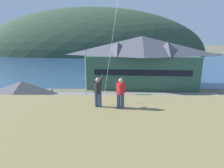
% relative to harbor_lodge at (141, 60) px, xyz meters
% --- Properties ---
extents(ground_plane, '(600.00, 600.00, 0.00)m').
position_rel_harbor_lodge_xyz_m(ground_plane, '(-7.05, -20.36, -5.45)').
color(ground_plane, '#66604C').
extents(parking_lot_pad, '(40.00, 20.00, 0.10)m').
position_rel_harbor_lodge_xyz_m(parking_lot_pad, '(-7.05, -15.36, -5.40)').
color(parking_lot_pad, gray).
rests_on(parking_lot_pad, ground).
extents(bay_water, '(360.00, 84.00, 0.03)m').
position_rel_harbor_lodge_xyz_m(bay_water, '(-7.05, 39.64, -5.43)').
color(bay_water, navy).
rests_on(bay_water, ground).
extents(far_hill_west_ridge, '(96.36, 62.74, 50.70)m').
position_rel_harbor_lodge_xyz_m(far_hill_west_ridge, '(-26.35, 89.68, -5.45)').
color(far_hill_west_ridge, '#2D3D33').
rests_on(far_hill_west_ridge, ground).
extents(far_hill_east_peak, '(149.88, 64.81, 59.34)m').
position_rel_harbor_lodge_xyz_m(far_hill_east_peak, '(-19.89, 89.11, -5.45)').
color(far_hill_east_peak, '#334733').
rests_on(far_hill_east_peak, ground).
extents(harbor_lodge, '(23.14, 10.67, 10.25)m').
position_rel_harbor_lodge_xyz_m(harbor_lodge, '(0.00, 0.00, 0.00)').
color(harbor_lodge, '#38604C').
rests_on(harbor_lodge, ground).
extents(storage_shed_near_lot, '(6.40, 5.01, 4.68)m').
position_rel_harbor_lodge_xyz_m(storage_shed_near_lot, '(-16.87, -16.09, -3.02)').
color(storage_shed_near_lot, '#756B5B').
rests_on(storage_shed_near_lot, ground).
extents(wharf_dock, '(3.20, 10.60, 0.70)m').
position_rel_harbor_lodge_xyz_m(wharf_dock, '(-8.13, 10.57, -5.10)').
color(wharf_dock, '#70604C').
rests_on(wharf_dock, ground).
extents(moored_boat_wharfside, '(3.05, 7.64, 2.16)m').
position_rel_harbor_lodge_xyz_m(moored_boat_wharfside, '(-11.66, 9.26, -4.73)').
color(moored_boat_wharfside, silver).
rests_on(moored_boat_wharfside, ground).
extents(moored_boat_outer_mooring, '(2.29, 6.00, 2.16)m').
position_rel_harbor_lodge_xyz_m(moored_boat_outer_mooring, '(-4.88, 10.41, -4.73)').
color(moored_boat_outer_mooring, '#A8A399').
rests_on(moored_boat_outer_mooring, ground).
extents(moored_boat_inner_slip, '(2.65, 7.61, 2.16)m').
position_rel_harbor_lodge_xyz_m(moored_boat_inner_slip, '(-11.68, 11.94, -4.73)').
color(moored_boat_inner_slip, '#23564C').
rests_on(moored_boat_inner_slip, ground).
extents(parked_car_back_row_left, '(4.26, 2.18, 1.82)m').
position_rel_harbor_lodge_xyz_m(parked_car_back_row_left, '(5.03, -21.03, -4.38)').
color(parked_car_back_row_left, black).
rests_on(parked_car_back_row_left, parking_lot_pad).
extents(parked_car_front_row_end, '(4.28, 2.22, 1.82)m').
position_rel_harbor_lodge_xyz_m(parked_car_front_row_end, '(-1.27, -13.19, -4.38)').
color(parked_car_front_row_end, '#236633').
rests_on(parked_car_front_row_end, parking_lot_pad).
extents(parked_car_mid_row_far, '(4.34, 2.34, 1.82)m').
position_rel_harbor_lodge_xyz_m(parked_car_mid_row_far, '(-5.38, -15.03, -4.38)').
color(parked_car_mid_row_far, '#B28923').
rests_on(parked_car_mid_row_far, parking_lot_pad).
extents(parked_car_front_row_red, '(4.32, 2.29, 1.82)m').
position_rel_harbor_lodge_xyz_m(parked_car_front_row_red, '(-9.77, -19.42, -4.38)').
color(parked_car_front_row_red, navy).
rests_on(parked_car_front_row_red, parking_lot_pad).
extents(parking_light_pole, '(0.24, 0.78, 7.95)m').
position_rel_harbor_lodge_xyz_m(parking_light_pole, '(-9.97, -9.81, -0.82)').
color(parking_light_pole, '#ADADB2').
rests_on(parking_light_pole, parking_lot_pad).
extents(person_kite_flyer, '(0.59, 0.63, 1.86)m').
position_rel_harbor_lodge_xyz_m(person_kite_flyer, '(-6.55, -27.63, 1.29)').
color(person_kite_flyer, '#384770').
rests_on(person_kite_flyer, grassy_hill_foreground).
extents(person_companion, '(0.54, 0.40, 1.74)m').
position_rel_harbor_lodge_xyz_m(person_companion, '(-5.24, -27.78, 1.27)').
color(person_companion, '#384770').
rests_on(person_companion, grassy_hill_foreground).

